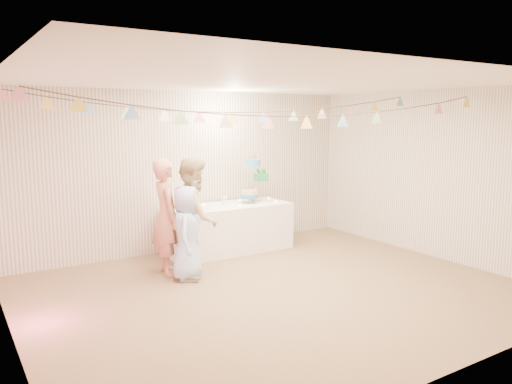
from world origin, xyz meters
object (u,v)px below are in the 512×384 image
table (228,228)px  cake_stand (255,181)px  person_adult_a (166,217)px  person_child (187,233)px  person_adult_b (195,217)px

table → cake_stand: size_ratio=2.75×
person_adult_a → person_child: 0.43m
person_adult_b → person_child: size_ratio=1.29×
person_adult_a → person_adult_b: person_adult_b is taller
cake_stand → person_child: (-1.73, -1.01, -0.48)m
person_child → person_adult_b: bearing=-20.8°
table → cake_stand: bearing=5.2°
person_adult_b → person_child: person_adult_b is taller
table → person_adult_b: person_adult_b is taller
table → person_child: person_child is taller
person_adult_a → person_child: size_ratio=1.27×
person_adult_b → cake_stand: bearing=-31.7°
person_adult_a → person_adult_b: 0.40m
cake_stand → person_adult_a: 2.00m
table → cake_stand: (0.55, 0.05, 0.74)m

